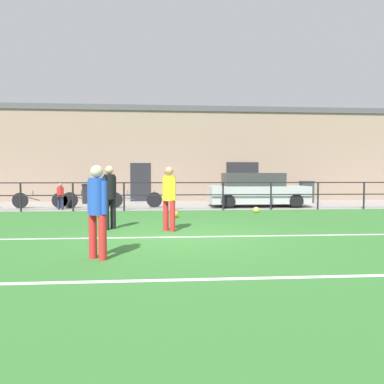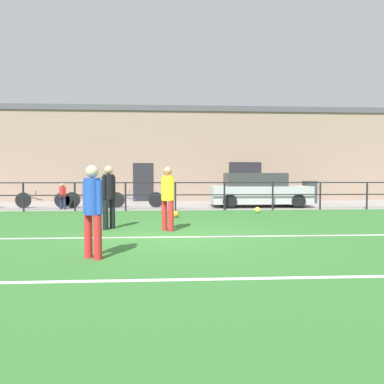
% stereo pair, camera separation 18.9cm
% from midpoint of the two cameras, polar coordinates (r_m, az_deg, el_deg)
% --- Properties ---
extents(ground, '(60.00, 44.00, 0.04)m').
position_cam_midpoint_polar(ground, '(8.11, -1.71, -7.43)').
color(ground, '#33702D').
extents(field_line_touchline, '(36.00, 0.11, 0.00)m').
position_cam_midpoint_polar(field_line_touchline, '(8.00, -1.69, -7.40)').
color(field_line_touchline, white).
rests_on(field_line_touchline, ground).
extents(field_line_hash, '(36.00, 0.11, 0.00)m').
position_cam_midpoint_polar(field_line_hash, '(4.82, -0.61, -14.23)').
color(field_line_hash, white).
rests_on(field_line_hash, ground).
extents(pavement_strip, '(48.00, 5.00, 0.02)m').
position_cam_midpoint_polar(pavement_strip, '(16.54, -2.50, -2.16)').
color(pavement_strip, gray).
rests_on(pavement_strip, ground).
extents(perimeter_fence, '(36.07, 0.07, 1.15)m').
position_cam_midpoint_polar(perimeter_fence, '(14.00, -2.37, -0.01)').
color(perimeter_fence, black).
rests_on(perimeter_fence, ground).
extents(clubhouse_facade, '(28.00, 2.56, 5.22)m').
position_cam_midpoint_polar(clubhouse_facade, '(20.22, -2.65, 6.13)').
color(clubhouse_facade, gray).
rests_on(clubhouse_facade, ground).
extents(player_goalkeeper, '(0.30, 0.40, 1.67)m').
position_cam_midpoint_polar(player_goalkeeper, '(9.32, -12.98, -0.20)').
color(player_goalkeeper, black).
rests_on(player_goalkeeper, ground).
extents(player_striker, '(0.34, 0.35, 1.63)m').
position_cam_midpoint_polar(player_striker, '(8.80, -3.42, -0.44)').
color(player_striker, red).
rests_on(player_striker, ground).
extents(player_winger, '(0.37, 0.30, 1.58)m').
position_cam_midpoint_polar(player_winger, '(6.04, -15.20, -2.20)').
color(player_winger, red).
rests_on(player_winger, ground).
extents(soccer_ball_match, '(0.22, 0.22, 0.22)m').
position_cam_midpoint_polar(soccer_ball_match, '(13.35, 11.12, -2.93)').
color(soccer_ball_match, '#E5E04C').
rests_on(soccer_ball_match, ground).
extents(soccer_ball_spare, '(0.23, 0.23, 0.23)m').
position_cam_midpoint_polar(soccer_ball_spare, '(11.66, -2.26, -3.67)').
color(soccer_ball_spare, orange).
rests_on(soccer_ball_spare, ground).
extents(spectator_child, '(0.30, 0.19, 1.10)m').
position_cam_midpoint_polar(spectator_child, '(15.21, -20.18, -0.35)').
color(spectator_child, '#232D4C').
rests_on(spectator_child, pavement_strip).
extents(parked_car_red, '(4.36, 1.88, 1.51)m').
position_cam_midpoint_polar(parked_car_red, '(15.87, 11.14, 0.23)').
color(parked_car_red, '#B7B7BC').
rests_on(parked_car_red, pavement_strip).
extents(bicycle_parked_0, '(2.17, 0.04, 0.77)m').
position_cam_midpoint_polar(bicycle_parked_0, '(15.61, -16.16, -1.21)').
color(bicycle_parked_0, black).
rests_on(bicycle_parked_0, pavement_strip).
extents(bicycle_parked_2, '(2.37, 0.04, 0.76)m').
position_cam_midpoint_polar(bicycle_parked_2, '(15.29, -8.79, -1.23)').
color(bicycle_parked_2, black).
rests_on(bicycle_parked_2, pavement_strip).
extents(bicycle_parked_3, '(2.31, 0.04, 0.76)m').
position_cam_midpoint_polar(bicycle_parked_3, '(16.17, -23.07, -1.20)').
color(bicycle_parked_3, black).
rests_on(bicycle_parked_3, pavement_strip).
extents(trash_bin_0, '(0.64, 0.54, 1.11)m').
position_cam_midpoint_polar(trash_bin_0, '(18.76, 19.08, 0.02)').
color(trash_bin_0, '#33383D').
rests_on(trash_bin_0, pavement_strip).
extents(trash_bin_1, '(0.61, 0.52, 0.98)m').
position_cam_midpoint_polar(trash_bin_1, '(18.08, -15.86, -0.25)').
color(trash_bin_1, black).
rests_on(trash_bin_1, pavement_strip).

